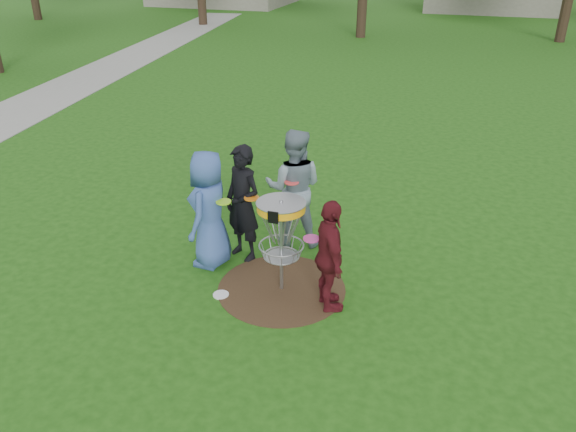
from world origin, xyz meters
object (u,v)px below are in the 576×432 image
(player_black, at_px, (243,204))
(disc_golf_basket, at_px, (281,224))
(player_maroon, at_px, (330,257))
(player_blue, at_px, (209,210))
(player_grey, at_px, (294,188))

(player_black, xyz_separation_m, disc_golf_basket, (0.83, -0.69, 0.12))
(player_black, height_order, player_maroon, player_black)
(player_blue, bearing_deg, player_black, 131.05)
(player_grey, xyz_separation_m, disc_golf_basket, (0.24, -1.37, 0.08))
(disc_golf_basket, bearing_deg, player_blue, 163.35)
(player_black, height_order, player_grey, player_grey)
(disc_golf_basket, bearing_deg, player_black, 140.16)
(player_blue, xyz_separation_m, disc_golf_basket, (1.22, -0.36, 0.13))
(player_maroon, bearing_deg, player_blue, 45.10)
(player_blue, relative_size, player_maroon, 1.14)
(player_blue, distance_m, player_maroon, 2.03)
(player_blue, distance_m, player_grey, 1.40)
(player_black, distance_m, player_grey, 0.90)
(player_grey, height_order, disc_golf_basket, player_grey)
(player_black, height_order, disc_golf_basket, player_black)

